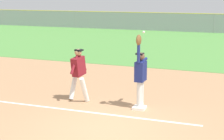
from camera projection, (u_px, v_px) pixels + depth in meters
name	position (u px, v px, depth m)	size (l,w,h in m)	color
ground_plane	(108.00, 128.00, 9.47)	(76.00, 76.00, 0.00)	tan
outfield_grass	(199.00, 45.00, 24.58)	(55.34, 17.29, 0.01)	#549342
chalk_foul_line	(12.00, 103.00, 11.62)	(12.00, 0.10, 0.01)	white
first_base	(139.00, 108.00, 11.00)	(0.38, 0.38, 0.08)	white
fielder	(140.00, 72.00, 10.87)	(0.28, 0.89, 2.28)	silver
runner	(79.00, 71.00, 11.66)	(0.74, 0.84, 1.72)	white
baseball	(144.00, 32.00, 10.48)	(0.07, 0.07, 0.07)	white
outfield_fence	(214.00, 23.00, 32.28)	(55.42, 0.08, 1.72)	#93999E
parked_car_blue	(106.00, 20.00, 39.00)	(4.59, 2.51, 1.25)	#23389E
parked_car_black	(149.00, 21.00, 36.91)	(4.56, 2.44, 1.25)	black
parked_car_white	(193.00, 23.00, 35.45)	(4.53, 2.37, 1.25)	white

